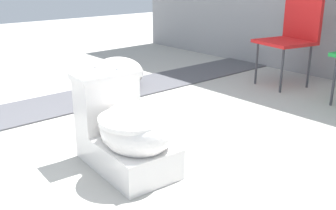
{
  "coord_description": "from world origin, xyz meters",
  "views": [
    {
      "loc": [
        1.75,
        -1.09,
        1.03
      ],
      "look_at": [
        0.1,
        0.33,
        0.3
      ],
      "focal_mm": 42.0,
      "sensor_mm": 36.0,
      "label": 1
    }
  ],
  "objects": [
    {
      "name": "ground_plane",
      "position": [
        0.0,
        0.0,
        0.0
      ],
      "size": [
        14.0,
        14.0,
        0.0
      ],
      "primitive_type": "plane",
      "color": "#A8A59E"
    },
    {
      "name": "gravel_strip",
      "position": [
        -1.17,
        0.5,
        0.01
      ],
      "size": [
        0.56,
        8.0,
        0.01
      ],
      "primitive_type": "cube",
      "color": "#4C4C51",
      "rests_on": "ground"
    },
    {
      "name": "toilet",
      "position": [
        0.11,
        0.03,
        0.22
      ],
      "size": [
        0.66,
        0.42,
        0.52
      ],
      "rotation": [
        0.0,
        0.0,
        -0.07
      ],
      "color": "white",
      "rests_on": "ground"
    },
    {
      "name": "folding_chair_left",
      "position": [
        -0.29,
        2.22,
        0.51
      ],
      "size": [
        0.52,
        0.52,
        0.83
      ],
      "rotation": [
        0.0,
        0.0,
        -1.78
      ],
      "color": "red",
      "rests_on": "ground"
    },
    {
      "name": "boulder_near",
      "position": [
        -1.24,
        0.88,
        0.15
      ],
      "size": [
        0.58,
        0.59,
        0.3
      ],
      "primitive_type": "ellipsoid",
      "rotation": [
        0.0,
        0.0,
        1.29
      ],
      "color": "#B7B2AD",
      "rests_on": "ground"
    }
  ]
}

